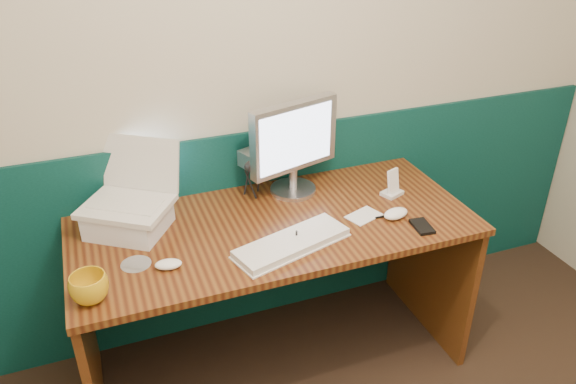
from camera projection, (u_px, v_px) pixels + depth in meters
name	position (u px, v px, depth m)	size (l,w,h in m)	color
back_wall	(263.00, 73.00, 2.33)	(3.50, 0.04, 2.50)	beige
wainscot	(267.00, 227.00, 2.68)	(3.48, 0.02, 1.00)	#072F2F
desk	(276.00, 297.00, 2.42)	(1.60, 0.70, 0.75)	#3E190B
laptop_riser	(129.00, 220.00, 2.17)	(0.28, 0.24, 0.10)	white
laptop	(122.00, 178.00, 2.09)	(0.32, 0.25, 0.27)	silver
monitor	(293.00, 148.00, 2.37)	(0.42, 0.12, 0.42)	#B3B2B7
keyboard	(292.00, 244.00, 2.09)	(0.45, 0.15, 0.03)	white
mouse_right	(396.00, 214.00, 2.27)	(0.11, 0.07, 0.04)	white
mouse_left	(168.00, 264.00, 1.97)	(0.10, 0.06, 0.03)	white
mug	(89.00, 288.00, 1.81)	(0.12, 0.12, 0.10)	gold
camcorder	(252.00, 176.00, 2.40)	(0.08, 0.12, 0.18)	#AEADB2
cd_spindle	(297.00, 239.00, 2.12)	(0.12, 0.12, 0.03)	silver
cd_loose_a	(136.00, 264.00, 2.00)	(0.11, 0.11, 0.00)	silver
pen	(391.00, 215.00, 2.29)	(0.01, 0.01, 0.14)	black
papers	(364.00, 216.00, 2.29)	(0.14, 0.09, 0.00)	white
dock	(392.00, 193.00, 2.44)	(0.09, 0.07, 0.02)	silver
music_player	(393.00, 181.00, 2.41)	(0.06, 0.01, 0.10)	white
pda	(422.00, 226.00, 2.21)	(0.06, 0.11, 0.01)	black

